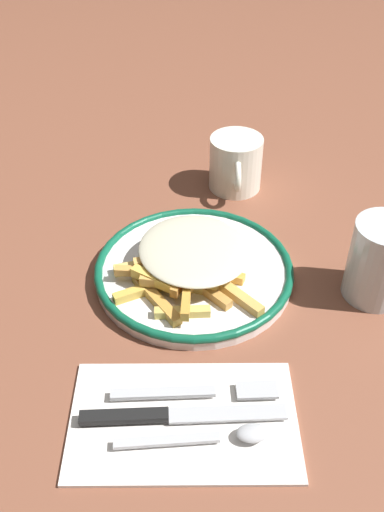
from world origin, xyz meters
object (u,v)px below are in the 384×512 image
Objects in this scene: fries_heap at (188,260)px; fork at (193,392)px; napkin at (181,419)px; plate at (192,270)px; water_glass at (378,261)px; spoon at (216,436)px; coffee_mug at (234,164)px; knife at (162,415)px.

fries_heap reaches higher than fork.
napkin is (0.21, -0.00, -0.03)m from fries_heap.
water_glass is at bearing 82.76° from plate.
spoon is 0.46m from coffee_mug.
napkin is (0.22, -0.01, -0.01)m from plate.
plate is 0.23m from water_glass.
coffee_mug is at bearing -146.29° from water_glass.
plate is 0.23m from coffee_mug.
water_glass is 0.98× the size of coffee_mug.
spoon is at bearing 65.77° from knife.
fries_heap is at bearing -177.62° from fork.
coffee_mug reaches higher than spoon.
napkin is 2.20× the size of water_glass.
spoon is at bearing 5.75° from plate.
coffee_mug is (-0.46, 0.04, 0.03)m from spoon.
knife is (0.00, -0.02, 0.01)m from napkin.
fries_heap is 0.21m from knife.
water_glass is at bearing 33.71° from coffee_mug.
water_glass reaches higher than spoon.
plate is 1.23× the size of knife.
napkin is at bearing 92.91° from knife.
napkin is 0.02m from knife.
coffee_mug is at bearing 162.97° from fries_heap.
spoon is (0.02, 0.05, 0.00)m from knife.
fries_heap is at bearing -23.80° from plate.
plate is at bearing -179.37° from fork.
spoon is (0.03, 0.03, 0.01)m from napkin.
coffee_mug is at bearing 171.33° from fork.
fries_heap is 0.18m from fork.
coffee_mug is (-0.41, 0.06, 0.03)m from fork.
plate is 1.69× the size of spoon.
napkin is 0.44m from coffee_mug.
knife is 1.38× the size of spoon.
plate is at bearing -97.24° from water_glass.
knife is at bearing -46.47° from fork.
fork is at bearing -53.96° from water_glass.
water_glass is (0.03, 0.23, 0.04)m from plate.
spoon is 1.45× the size of water_glass.
knife is at bearing -12.05° from coffee_mug.
fork is at bearing 156.88° from napkin.
water_glass is at bearing 129.04° from napkin.
napkin is 0.03m from fork.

